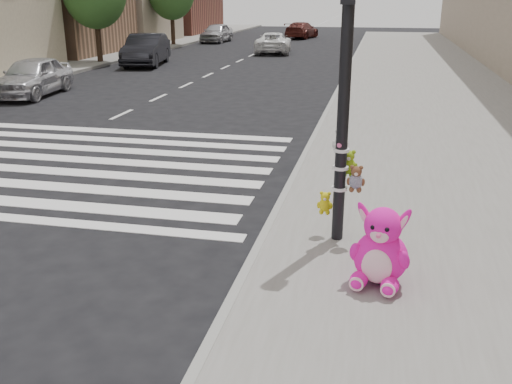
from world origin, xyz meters
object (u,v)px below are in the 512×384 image
(red_teddy, at_px, (394,220))
(car_dark_far, at_px, (146,50))
(car_white_near, at_px, (273,43))
(signal_pole, at_px, (344,121))
(pink_bunny, at_px, (381,251))
(car_silver_far, at_px, (32,76))

(red_teddy, height_order, car_dark_far, car_dark_far)
(car_dark_far, relative_size, car_white_near, 1.06)
(signal_pole, bearing_deg, pink_bunny, -65.12)
(signal_pole, bearing_deg, car_silver_far, 137.36)
(car_silver_far, xyz_separation_m, car_white_near, (5.50, 17.12, -0.06))
(pink_bunny, distance_m, car_white_near, 29.82)
(car_silver_far, relative_size, car_dark_far, 0.85)
(car_silver_far, distance_m, car_white_near, 17.98)
(car_dark_far, bearing_deg, car_silver_far, -102.20)
(car_dark_far, height_order, car_white_near, car_dark_far)
(pink_bunny, bearing_deg, car_white_near, 114.40)
(car_white_near, bearing_deg, car_silver_far, 65.01)
(pink_bunny, xyz_separation_m, car_white_near, (-6.69, 29.06, 0.06))
(car_silver_far, bearing_deg, red_teddy, -44.86)
(car_silver_far, relative_size, car_white_near, 0.90)
(pink_bunny, bearing_deg, red_teddy, 95.00)
(signal_pole, relative_size, car_dark_far, 0.85)
(signal_pole, relative_size, pink_bunny, 3.95)
(signal_pole, distance_m, red_teddy, 1.86)
(pink_bunny, xyz_separation_m, car_silver_far, (-12.19, 11.94, 0.12))
(pink_bunny, bearing_deg, car_dark_far, 130.34)
(signal_pole, xyz_separation_m, pink_bunny, (0.58, -1.25, -1.28))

